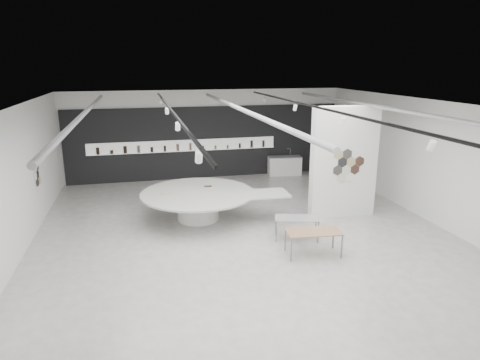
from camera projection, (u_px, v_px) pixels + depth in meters
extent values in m
cube|color=#B9B4AE|center=(246.00, 236.00, 12.46)|extent=(12.00, 14.00, 0.01)
cube|color=silver|center=(246.00, 105.00, 11.46)|extent=(12.00, 14.00, 0.01)
cube|color=white|center=(206.00, 134.00, 18.53)|extent=(12.00, 0.01, 3.80)
cube|color=white|center=(382.00, 307.00, 5.39)|extent=(12.00, 0.01, 3.80)
cube|color=white|center=(433.00, 162.00, 13.31)|extent=(0.01, 14.00, 3.80)
cube|color=white|center=(12.00, 187.00, 10.61)|extent=(0.01, 14.00, 3.80)
cylinder|color=#939396|center=(84.00, 114.00, 11.03)|extent=(0.12, 12.00, 0.12)
cylinder|color=#939396|center=(242.00, 110.00, 11.98)|extent=(0.12, 12.00, 0.12)
cylinder|color=#939396|center=(377.00, 106.00, 12.92)|extent=(0.12, 12.00, 0.12)
cube|color=black|center=(171.00, 110.00, 11.04)|extent=(0.05, 13.00, 0.06)
cylinder|color=white|center=(199.00, 157.00, 6.39)|extent=(0.11, 0.18, 0.21)
cylinder|color=white|center=(178.00, 126.00, 9.49)|extent=(0.11, 0.18, 0.21)
cylinder|color=white|center=(167.00, 111.00, 12.59)|extent=(0.11, 0.18, 0.21)
cylinder|color=white|center=(161.00, 101.00, 15.68)|extent=(0.11, 0.18, 0.21)
cube|color=black|center=(316.00, 107.00, 11.93)|extent=(0.05, 13.00, 0.06)
cylinder|color=white|center=(432.00, 145.00, 7.29)|extent=(0.11, 0.18, 0.21)
cylinder|color=white|center=(343.00, 121.00, 10.39)|extent=(0.11, 0.18, 0.21)
cylinder|color=white|center=(295.00, 108.00, 13.48)|extent=(0.11, 0.18, 0.21)
cylinder|color=white|center=(265.00, 99.00, 16.58)|extent=(0.11, 0.18, 0.21)
cylinder|color=black|center=(38.00, 182.00, 13.11)|extent=(0.03, 0.28, 0.28)
cylinder|color=tan|center=(39.00, 180.00, 13.36)|extent=(0.03, 0.28, 0.28)
cylinder|color=black|center=(38.00, 174.00, 13.17)|extent=(0.03, 0.28, 0.28)
cylinder|color=white|center=(36.00, 176.00, 12.93)|extent=(0.03, 0.28, 0.28)
cylinder|color=beige|center=(36.00, 168.00, 12.99)|extent=(0.03, 0.28, 0.28)
cylinder|color=#3D271E|center=(38.00, 166.00, 13.24)|extent=(0.03, 0.28, 0.28)
cube|color=black|center=(207.00, 142.00, 18.56)|extent=(11.80, 0.10, 3.10)
cube|color=white|center=(184.00, 145.00, 18.29)|extent=(8.00, 0.06, 0.46)
cube|color=white|center=(184.00, 151.00, 18.29)|extent=(8.00, 0.18, 0.02)
cylinder|color=black|center=(98.00, 151.00, 17.46)|extent=(0.13, 0.13, 0.29)
cylinder|color=black|center=(112.00, 152.00, 17.60)|extent=(0.13, 0.13, 0.15)
cylinder|color=black|center=(125.00, 150.00, 17.70)|extent=(0.14, 0.14, 0.30)
cylinder|color=brown|center=(139.00, 149.00, 17.83)|extent=(0.12, 0.12, 0.29)
cylinder|color=black|center=(152.00, 150.00, 17.96)|extent=(0.12, 0.12, 0.21)
cylinder|color=black|center=(165.00, 149.00, 18.08)|extent=(0.10, 0.10, 0.25)
cylinder|color=brown|center=(178.00, 147.00, 18.19)|extent=(0.12, 0.12, 0.30)
cylinder|color=brown|center=(190.00, 147.00, 18.31)|extent=(0.10, 0.10, 0.31)
cylinder|color=black|center=(203.00, 148.00, 18.45)|extent=(0.09, 0.09, 0.17)
cylinder|color=brown|center=(215.00, 147.00, 18.58)|extent=(0.10, 0.10, 0.16)
cylinder|color=brown|center=(228.00, 147.00, 18.70)|extent=(0.09, 0.09, 0.15)
cylinder|color=black|center=(240.00, 146.00, 18.81)|extent=(0.09, 0.09, 0.21)
cylinder|color=black|center=(252.00, 144.00, 18.92)|extent=(0.11, 0.11, 0.31)
cylinder|color=black|center=(263.00, 144.00, 19.04)|extent=(0.11, 0.11, 0.29)
cube|color=white|center=(344.00, 162.00, 13.71)|extent=(2.20, 0.35, 3.60)
cylinder|color=beige|center=(346.00, 170.00, 13.58)|extent=(0.34, 0.03, 0.34)
cylinder|color=#3D271E|center=(355.00, 169.00, 13.65)|extent=(0.34, 0.03, 0.34)
cylinder|color=black|center=(338.00, 170.00, 13.52)|extent=(0.34, 0.03, 0.34)
cylinder|color=tan|center=(351.00, 162.00, 13.55)|extent=(0.34, 0.03, 0.34)
cylinder|color=black|center=(342.00, 162.00, 13.48)|extent=(0.34, 0.03, 0.34)
cylinder|color=white|center=(350.00, 177.00, 13.68)|extent=(0.34, 0.03, 0.34)
cylinder|color=beige|center=(341.00, 178.00, 13.62)|extent=(0.34, 0.03, 0.34)
cylinder|color=#3D271E|center=(360.00, 161.00, 13.62)|extent=(0.34, 0.03, 0.34)
cylinder|color=black|center=(347.00, 154.00, 13.45)|extent=(0.34, 0.03, 0.34)
cylinder|color=tan|center=(339.00, 154.00, 13.38)|extent=(0.34, 0.03, 0.34)
cylinder|color=white|center=(198.00, 207.00, 13.71)|extent=(1.35, 1.35, 0.85)
cylinder|color=beige|center=(198.00, 193.00, 13.59)|extent=(3.75, 3.75, 0.06)
cube|color=beige|center=(263.00, 194.00, 13.50)|extent=(1.64, 1.06, 0.06)
cube|color=tan|center=(166.00, 194.00, 13.39)|extent=(0.26, 0.19, 0.01)
cube|color=#3D271E|center=(208.00, 186.00, 14.23)|extent=(0.26, 0.19, 0.01)
cube|color=#926C4B|center=(314.00, 232.00, 11.11)|extent=(1.47, 0.84, 0.03)
cube|color=slate|center=(291.00, 250.00, 10.81)|extent=(0.04, 0.04, 0.63)
cube|color=slate|center=(285.00, 240.00, 11.41)|extent=(0.04, 0.04, 0.63)
cube|color=slate|center=(342.00, 247.00, 10.98)|extent=(0.04, 0.04, 0.63)
cube|color=slate|center=(333.00, 237.00, 11.59)|extent=(0.04, 0.04, 0.63)
cube|color=gray|center=(297.00, 218.00, 12.14)|extent=(1.36, 0.94, 0.03)
cube|color=slate|center=(276.00, 232.00, 11.99)|extent=(0.04, 0.04, 0.61)
cube|color=slate|center=(276.00, 225.00, 12.52)|extent=(0.04, 0.04, 0.61)
cube|color=slate|center=(318.00, 233.00, 11.93)|extent=(0.04, 0.04, 0.61)
cube|color=slate|center=(316.00, 225.00, 12.46)|extent=(0.04, 0.04, 0.61)
cube|color=white|center=(285.00, 166.00, 19.23)|extent=(1.51, 0.70, 0.82)
cube|color=gray|center=(285.00, 157.00, 19.12)|extent=(1.55, 0.74, 0.03)
cylinder|color=silver|center=(290.00, 152.00, 19.23)|extent=(0.02, 0.02, 0.33)
cylinder|color=silver|center=(289.00, 149.00, 19.18)|extent=(0.15, 0.04, 0.02)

